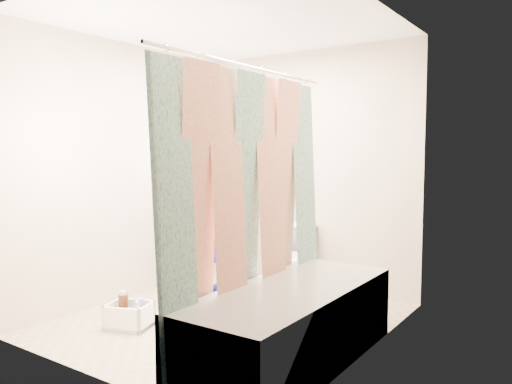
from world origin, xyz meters
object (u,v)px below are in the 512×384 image
Objects in this scene: bathtub at (290,322)px; toilet at (293,260)px; cleaning_caddy at (130,317)px; plumber at (221,199)px.

bathtub is 2.58× the size of toilet.
bathtub is at bearing -11.83° from cleaning_caddy.
plumber is 1.39m from cleaning_caddy.
toilet is at bearing 82.42° from plumber.
bathtub is at bearing -79.43° from toilet.
bathtub is at bearing 9.76° from plumber.
toilet is (-0.77, 1.35, 0.07)m from bathtub.
bathtub is 1.75m from plumber.
cleaning_caddy is (-0.59, -1.51, -0.25)m from toilet.
plumber is (-1.32, 0.93, 0.68)m from bathtub.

